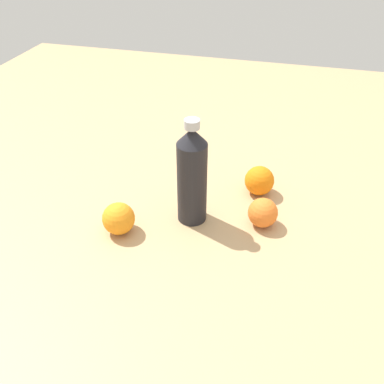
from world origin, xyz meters
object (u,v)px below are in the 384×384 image
at_px(orange_2, 259,181).
at_px(orange_1, 263,213).
at_px(water_bottle, 192,175).
at_px(orange_0, 119,219).

bearing_deg(orange_2, orange_1, -78.87).
relative_size(water_bottle, orange_1, 3.72).
bearing_deg(orange_1, water_bottle, -173.87).
bearing_deg(orange_1, orange_2, 101.13).
bearing_deg(orange_0, water_bottle, 31.33).
height_order(water_bottle, orange_1, water_bottle).
height_order(water_bottle, orange_2, water_bottle).
height_order(orange_0, orange_1, orange_0).
xyz_separation_m(orange_0, orange_2, (0.31, 0.25, 0.00)).
distance_m(orange_1, orange_2, 0.13).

